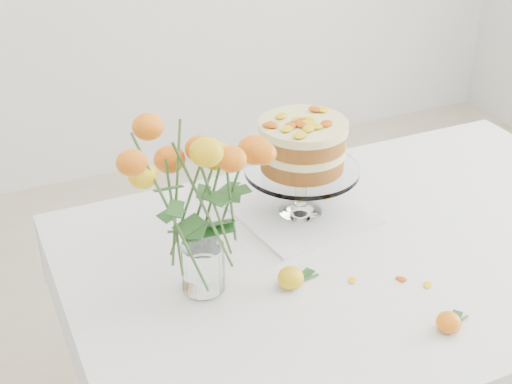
% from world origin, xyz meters
% --- Properties ---
extents(table, '(1.43, 0.93, 0.76)m').
position_xyz_m(table, '(0.00, 0.00, 0.67)').
color(table, tan).
rests_on(table, ground).
extents(napkin, '(0.34, 0.34, 0.01)m').
position_xyz_m(napkin, '(-0.10, 0.19, 0.76)').
color(napkin, white).
rests_on(napkin, table).
extents(cake_stand, '(0.28, 0.28, 0.25)m').
position_xyz_m(cake_stand, '(-0.10, 0.19, 0.93)').
color(cake_stand, white).
rests_on(cake_stand, napkin).
extents(rose_vase, '(0.30, 0.30, 0.46)m').
position_xyz_m(rose_vase, '(-0.42, 0.00, 1.02)').
color(rose_vase, white).
rests_on(rose_vase, table).
extents(loose_rose_near, '(0.10, 0.06, 0.05)m').
position_xyz_m(loose_rose_near, '(-0.25, -0.06, 0.78)').
color(loose_rose_near, yellow).
rests_on(loose_rose_near, table).
extents(loose_rose_far, '(0.09, 0.05, 0.04)m').
position_xyz_m(loose_rose_far, '(-0.03, -0.32, 0.78)').
color(loose_rose_far, '#E2560B').
rests_on(loose_rose_far, table).
extents(stray_petal_a, '(0.03, 0.02, 0.00)m').
position_xyz_m(stray_petal_a, '(-0.12, -0.10, 0.76)').
color(stray_petal_a, yellow).
rests_on(stray_petal_a, table).
extents(stray_petal_b, '(0.03, 0.02, 0.00)m').
position_xyz_m(stray_petal_b, '(-0.02, -0.14, 0.76)').
color(stray_petal_b, yellow).
rests_on(stray_petal_b, table).
extents(stray_petal_c, '(0.03, 0.02, 0.00)m').
position_xyz_m(stray_petal_c, '(0.02, -0.18, 0.76)').
color(stray_petal_c, yellow).
rests_on(stray_petal_c, table).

